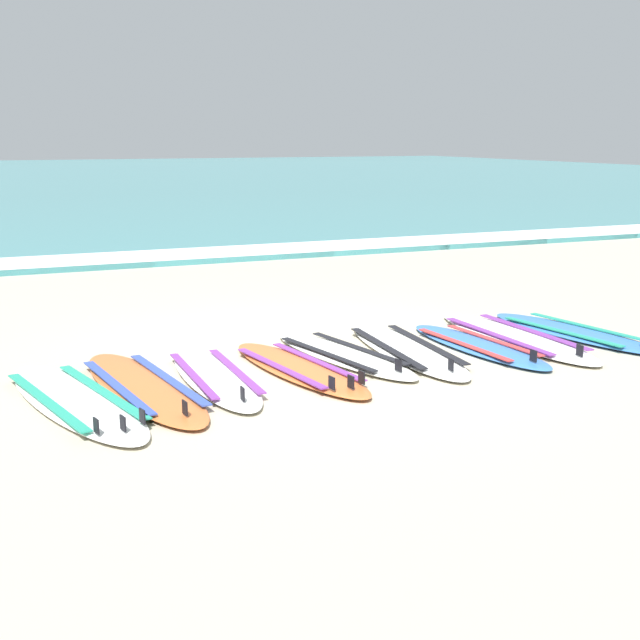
{
  "coord_description": "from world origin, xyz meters",
  "views": [
    {
      "loc": [
        -3.06,
        -7.54,
        2.15
      ],
      "look_at": [
        0.25,
        0.34,
        0.25
      ],
      "focal_mm": 46.9,
      "sensor_mm": 36.0,
      "label": 1
    }
  ],
  "objects_px": {
    "surfboard_2": "(215,377)",
    "surfboard_7": "(514,337)",
    "surfboard_0": "(75,400)",
    "surfboard_3": "(299,368)",
    "surfboard_8": "(574,332)",
    "surfboard_1": "(143,386)",
    "surfboard_5": "(406,349)",
    "surfboard_4": "(343,355)",
    "surfboard_6": "(478,346)"
  },
  "relations": [
    {
      "from": "surfboard_1",
      "to": "surfboard_8",
      "type": "bearing_deg",
      "value": 2.24
    },
    {
      "from": "surfboard_1",
      "to": "surfboard_6",
      "type": "distance_m",
      "value": 3.45
    },
    {
      "from": "surfboard_2",
      "to": "surfboard_3",
      "type": "xyz_separation_m",
      "value": [
        0.79,
        -0.04,
        0.0
      ]
    },
    {
      "from": "surfboard_3",
      "to": "surfboard_7",
      "type": "height_order",
      "value": "same"
    },
    {
      "from": "surfboard_0",
      "to": "surfboard_4",
      "type": "height_order",
      "value": "same"
    },
    {
      "from": "surfboard_7",
      "to": "surfboard_8",
      "type": "xyz_separation_m",
      "value": [
        0.72,
        -0.08,
        0.0
      ]
    },
    {
      "from": "surfboard_4",
      "to": "surfboard_7",
      "type": "height_order",
      "value": "same"
    },
    {
      "from": "surfboard_5",
      "to": "surfboard_6",
      "type": "distance_m",
      "value": 0.77
    },
    {
      "from": "surfboard_4",
      "to": "surfboard_2",
      "type": "bearing_deg",
      "value": -169.68
    },
    {
      "from": "surfboard_5",
      "to": "surfboard_1",
      "type": "bearing_deg",
      "value": -174.66
    },
    {
      "from": "surfboard_0",
      "to": "surfboard_5",
      "type": "relative_size",
      "value": 1.07
    },
    {
      "from": "surfboard_6",
      "to": "surfboard_7",
      "type": "bearing_deg",
      "value": 17.02
    },
    {
      "from": "surfboard_1",
      "to": "surfboard_5",
      "type": "distance_m",
      "value": 2.71
    },
    {
      "from": "surfboard_0",
      "to": "surfboard_6",
      "type": "height_order",
      "value": "same"
    },
    {
      "from": "surfboard_0",
      "to": "surfboard_7",
      "type": "height_order",
      "value": "same"
    },
    {
      "from": "surfboard_7",
      "to": "surfboard_8",
      "type": "relative_size",
      "value": 1.09
    },
    {
      "from": "surfboard_0",
      "to": "surfboard_3",
      "type": "xyz_separation_m",
      "value": [
        2.03,
        0.17,
        0.0
      ]
    },
    {
      "from": "surfboard_5",
      "to": "surfboard_8",
      "type": "height_order",
      "value": "same"
    },
    {
      "from": "surfboard_3",
      "to": "surfboard_6",
      "type": "height_order",
      "value": "same"
    },
    {
      "from": "surfboard_6",
      "to": "surfboard_7",
      "type": "distance_m",
      "value": 0.6
    },
    {
      "from": "surfboard_1",
      "to": "surfboard_3",
      "type": "distance_m",
      "value": 1.44
    },
    {
      "from": "surfboard_4",
      "to": "surfboard_8",
      "type": "bearing_deg",
      "value": -2.4
    },
    {
      "from": "surfboard_3",
      "to": "surfboard_5",
      "type": "relative_size",
      "value": 0.92
    },
    {
      "from": "surfboard_4",
      "to": "surfboard_6",
      "type": "xyz_separation_m",
      "value": [
        1.43,
        -0.21,
        0.0
      ]
    },
    {
      "from": "surfboard_0",
      "to": "surfboard_4",
      "type": "distance_m",
      "value": 2.65
    },
    {
      "from": "surfboard_0",
      "to": "surfboard_8",
      "type": "distance_m",
      "value": 5.35
    },
    {
      "from": "surfboard_4",
      "to": "surfboard_7",
      "type": "bearing_deg",
      "value": -0.94
    },
    {
      "from": "surfboard_3",
      "to": "surfboard_1",
      "type": "bearing_deg",
      "value": -179.57
    },
    {
      "from": "surfboard_3",
      "to": "surfboard_6",
      "type": "bearing_deg",
      "value": 2.28
    },
    {
      "from": "surfboard_2",
      "to": "surfboard_6",
      "type": "distance_m",
      "value": 2.8
    },
    {
      "from": "surfboard_3",
      "to": "surfboard_0",
      "type": "bearing_deg",
      "value": -175.1
    },
    {
      "from": "surfboard_2",
      "to": "surfboard_7",
      "type": "relative_size",
      "value": 0.84
    },
    {
      "from": "surfboard_3",
      "to": "surfboard_6",
      "type": "distance_m",
      "value": 2.01
    },
    {
      "from": "surfboard_4",
      "to": "surfboard_8",
      "type": "height_order",
      "value": "same"
    },
    {
      "from": "surfboard_1",
      "to": "surfboard_5",
      "type": "relative_size",
      "value": 1.04
    },
    {
      "from": "surfboard_1",
      "to": "surfboard_7",
      "type": "xyz_separation_m",
      "value": [
        4.02,
        0.27,
        -0.0
      ]
    },
    {
      "from": "surfboard_3",
      "to": "surfboard_4",
      "type": "relative_size",
      "value": 1.01
    },
    {
      "from": "surfboard_1",
      "to": "surfboard_7",
      "type": "relative_size",
      "value": 0.99
    },
    {
      "from": "surfboard_0",
      "to": "surfboard_6",
      "type": "distance_m",
      "value": 4.04
    },
    {
      "from": "surfboard_1",
      "to": "surfboard_7",
      "type": "bearing_deg",
      "value": 3.8
    },
    {
      "from": "surfboard_1",
      "to": "surfboard_4",
      "type": "distance_m",
      "value": 2.04
    },
    {
      "from": "surfboard_4",
      "to": "surfboard_6",
      "type": "distance_m",
      "value": 1.44
    },
    {
      "from": "surfboard_3",
      "to": "surfboard_7",
      "type": "relative_size",
      "value": 0.87
    },
    {
      "from": "surfboard_2",
      "to": "surfboard_7",
      "type": "xyz_separation_m",
      "value": [
        3.37,
        0.22,
        -0.0
      ]
    },
    {
      "from": "surfboard_2",
      "to": "surfboard_3",
      "type": "distance_m",
      "value": 0.79
    },
    {
      "from": "surfboard_0",
      "to": "surfboard_6",
      "type": "bearing_deg",
      "value": 3.6
    },
    {
      "from": "surfboard_1",
      "to": "surfboard_3",
      "type": "bearing_deg",
      "value": 0.43
    },
    {
      "from": "surfboard_8",
      "to": "surfboard_4",
      "type": "bearing_deg",
      "value": 177.6
    },
    {
      "from": "surfboard_3",
      "to": "surfboard_2",
      "type": "bearing_deg",
      "value": 177.17
    },
    {
      "from": "surfboard_3",
      "to": "surfboard_5",
      "type": "xyz_separation_m",
      "value": [
        1.26,
        0.24,
        -0.0
      ]
    }
  ]
}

